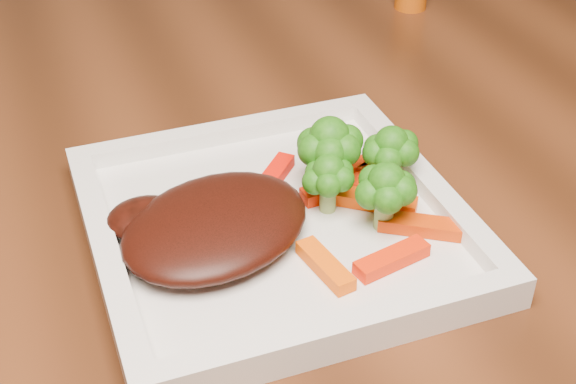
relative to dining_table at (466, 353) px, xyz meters
name	(u,v)px	position (x,y,z in m)	size (l,w,h in m)	color
dining_table	(466,353)	(0.00, 0.00, 0.00)	(1.60, 0.90, 0.75)	#552A13
plate	(276,228)	(-0.30, -0.13, 0.38)	(0.27, 0.27, 0.01)	white
steak	(216,225)	(-0.35, -0.14, 0.40)	(0.15, 0.11, 0.03)	#360D08
broccoli_0	(329,150)	(-0.25, -0.11, 0.42)	(0.06, 0.06, 0.07)	#157814
broccoli_1	(391,151)	(-0.20, -0.12, 0.42)	(0.05, 0.05, 0.06)	#266310
broccoli_2	(386,194)	(-0.23, -0.17, 0.42)	(0.05, 0.05, 0.06)	#147313
broccoli_3	(329,176)	(-0.26, -0.13, 0.42)	(0.05, 0.05, 0.06)	#357713
carrot_0	(392,259)	(-0.24, -0.21, 0.39)	(0.06, 0.02, 0.01)	#F42703
carrot_1	(421,226)	(-0.20, -0.18, 0.39)	(0.06, 0.02, 0.01)	#CC3403
carrot_2	(325,265)	(-0.29, -0.20, 0.39)	(0.05, 0.01, 0.01)	#FF5804
carrot_3	(377,161)	(-0.20, -0.09, 0.39)	(0.06, 0.02, 0.01)	red
carrot_4	(274,175)	(-0.28, -0.08, 0.39)	(0.05, 0.01, 0.01)	#ED1103
carrot_5	(376,201)	(-0.22, -0.14, 0.39)	(0.06, 0.02, 0.01)	#FF4704
carrot_6	(337,189)	(-0.24, -0.12, 0.39)	(0.06, 0.02, 0.01)	red
carrot_7	(382,163)	(-0.19, -0.10, 0.39)	(0.05, 0.01, 0.01)	red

